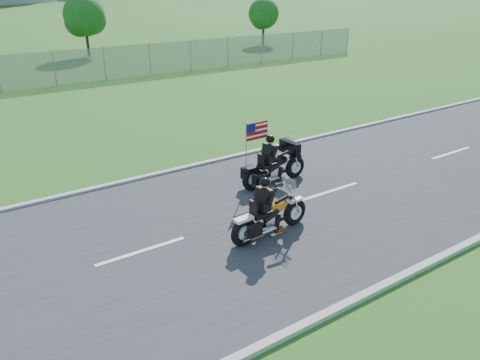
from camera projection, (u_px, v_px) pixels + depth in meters
ground at (215, 229)px, 11.94m from camera, size 420.00×420.00×0.00m
road at (215, 229)px, 11.94m from camera, size 120.00×8.00×0.04m
curb_north at (150, 176)px, 15.02m from camera, size 120.00×0.18×0.12m
curb_south at (324, 315)px, 8.83m from camera, size 120.00×0.18×0.12m
tree_fence_near at (85, 18)px, 36.76m from camera, size 3.52×3.28×4.75m
tree_fence_far at (264, 15)px, 43.48m from camera, size 3.08×2.87×4.20m
motorcycle_lead at (269, 217)px, 11.46m from camera, size 2.41×0.69×1.62m
motorcycle_follow at (274, 167)px, 14.34m from camera, size 2.42×0.80×2.02m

